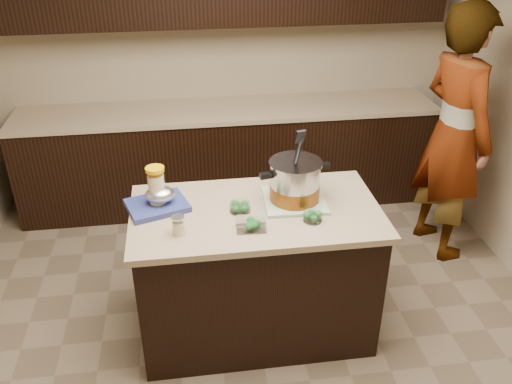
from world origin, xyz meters
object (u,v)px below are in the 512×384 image
island (256,271)px  person (454,135)px  stock_pot (295,183)px  lemonade_pitcher (157,189)px

island → person: size_ratio=0.76×
stock_pot → lemonade_pitcher: (-0.80, 0.04, -0.00)m
stock_pot → lemonade_pitcher: size_ratio=1.71×
lemonade_pitcher → person: size_ratio=0.13×
island → stock_pot: stock_pot is taller
lemonade_pitcher → person: (2.14, 0.63, -0.06)m
lemonade_pitcher → person: bearing=16.5°
person → stock_pot: bearing=105.8°
island → person: person is taller
island → stock_pot: (0.24, 0.06, 0.57)m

